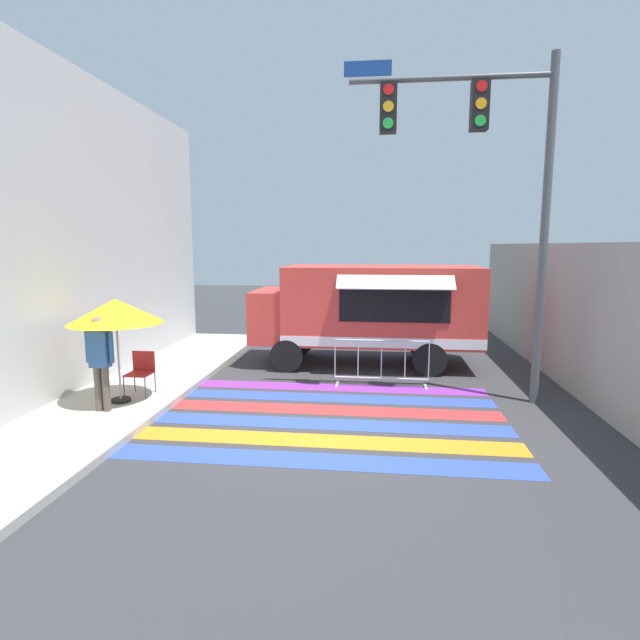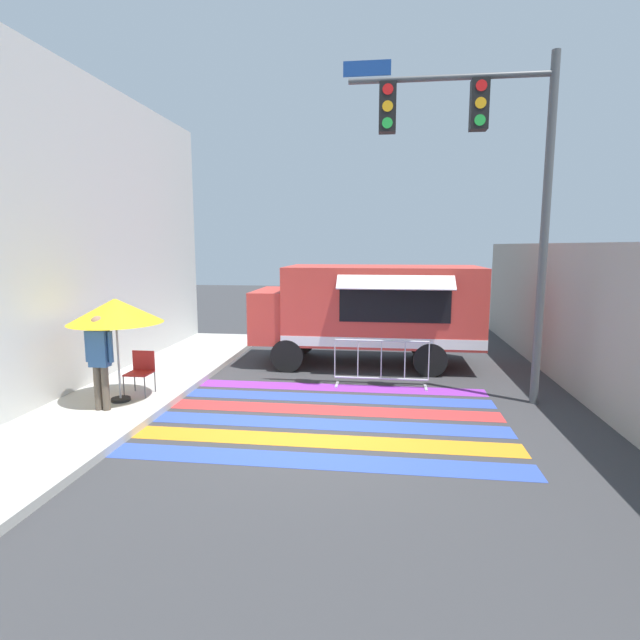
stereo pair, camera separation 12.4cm
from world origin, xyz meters
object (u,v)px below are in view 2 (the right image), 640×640
at_px(vendor_person, 100,357).
at_px(barricade_front, 381,364).
at_px(food_truck, 365,307).
at_px(patio_umbrella, 115,311).
at_px(traffic_signal_pole, 483,159).
at_px(folding_chair, 141,369).

relative_size(vendor_person, barricade_front, 0.83).
distance_m(food_truck, vendor_person, 6.60).
xyz_separation_m(patio_umbrella, vendor_person, (-0.05, -0.54, -0.76)).
relative_size(food_truck, vendor_person, 3.34).
relative_size(traffic_signal_pole, patio_umbrella, 3.31).
bearing_deg(food_truck, folding_chair, -139.76).
height_order(patio_umbrella, folding_chair, patio_umbrella).
relative_size(traffic_signal_pole, vendor_person, 3.80).
relative_size(patio_umbrella, folding_chair, 2.33).
xyz_separation_m(patio_umbrella, folding_chair, (0.17, 0.54, -1.23)).
bearing_deg(folding_chair, food_truck, 53.91).
xyz_separation_m(folding_chair, vendor_person, (-0.22, -1.07, 0.48)).
distance_m(food_truck, barricade_front, 2.39).
bearing_deg(folding_chair, patio_umbrella, -93.71).
height_order(traffic_signal_pole, patio_umbrella, traffic_signal_pole).
bearing_deg(patio_umbrella, vendor_person, -95.18).
distance_m(traffic_signal_pole, barricade_front, 4.63).
xyz_separation_m(food_truck, patio_umbrella, (-4.52, -4.22, 0.36)).
bearing_deg(food_truck, vendor_person, -133.84).
distance_m(patio_umbrella, folding_chair, 1.36).
bearing_deg(barricade_front, food_truck, 101.97).
relative_size(traffic_signal_pole, barricade_front, 3.17).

